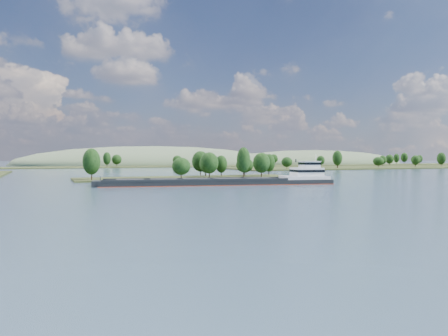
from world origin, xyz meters
name	(u,v)px	position (x,y,z in m)	size (l,w,h in m)	color
ground	(245,187)	(0.00, 120.00, 0.00)	(1800.00, 1800.00, 0.00)	#344C5B
tree_island	(203,170)	(5.90, 178.78, 3.95)	(100.00, 30.00, 14.70)	#272F15
right_bank	(394,166)	(231.90, 299.67, 0.92)	(320.00, 90.00, 15.27)	#272F15
back_shoreline	(126,166)	(8.18, 399.82, 0.72)	(900.00, 60.00, 15.91)	#272F15
hill_east	(314,164)	(260.00, 470.00, 0.00)	(260.00, 140.00, 36.00)	#4A5D40
hill_west	(156,165)	(60.00, 500.00, 0.00)	(320.00, 160.00, 44.00)	#4A5D40
cargo_barge	(234,181)	(1.66, 133.25, 1.43)	(84.36, 24.10, 11.34)	black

